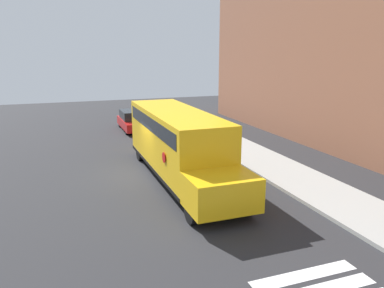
{
  "coord_description": "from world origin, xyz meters",
  "views": [
    {
      "loc": [
        17.57,
        -3.99,
        5.95
      ],
      "look_at": [
        1.7,
        1.79,
        1.77
      ],
      "focal_mm": 35.0,
      "sensor_mm": 36.0,
      "label": 1
    }
  ],
  "objects": [
    {
      "name": "ground_plane",
      "position": [
        0.0,
        0.0,
        0.0
      ],
      "size": [
        60.0,
        60.0,
        0.0
      ],
      "primitive_type": "plane",
      "color": "#28282B"
    },
    {
      "name": "sidewalk_strip",
      "position": [
        0.0,
        6.5,
        0.07
      ],
      "size": [
        44.0,
        3.0,
        0.15
      ],
      "color": "#9E9E99",
      "rests_on": "ground"
    },
    {
      "name": "building_backdrop",
      "position": [
        0.0,
        13.0,
        6.96
      ],
      "size": [
        32.0,
        4.0,
        13.91
      ],
      "color": "#935B42",
      "rests_on": "ground"
    },
    {
      "name": "school_bus",
      "position": [
        1.15,
        1.29,
        1.84
      ],
      "size": [
        10.72,
        2.57,
        3.21
      ],
      "color": "yellow",
      "rests_on": "ground"
    },
    {
      "name": "parked_car",
      "position": [
        -10.91,
        1.52,
        0.74
      ],
      "size": [
        4.49,
        1.85,
        1.5
      ],
      "color": "red",
      "rests_on": "ground"
    }
  ]
}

